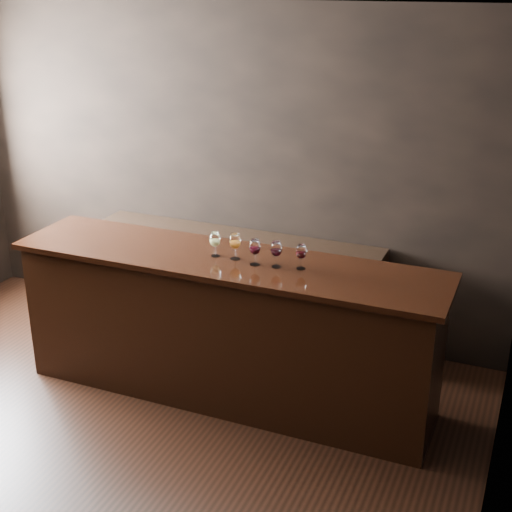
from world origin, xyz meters
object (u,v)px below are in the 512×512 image
at_px(glass_white, 215,240).
at_px(back_bar_shelf, 236,285).
at_px(bar_counter, 227,331).
at_px(glass_red_c, 301,252).
at_px(glass_red_a, 255,248).
at_px(glass_red_b, 276,250).
at_px(glass_amber, 235,242).

bearing_deg(glass_white, back_bar_shelf, 106.32).
bearing_deg(bar_counter, glass_red_c, 2.20).
xyz_separation_m(bar_counter, glass_red_a, (0.24, -0.04, 0.70)).
height_order(back_bar_shelf, glass_red_a, glass_red_a).
relative_size(bar_counter, glass_red_b, 16.50).
bearing_deg(glass_red_a, glass_red_c, 10.63).
bearing_deg(glass_red_c, glass_red_b, -167.46).
bearing_deg(glass_red_b, bar_counter, 178.03).
xyz_separation_m(glass_amber, glass_red_c, (0.49, 0.01, -0.01)).
relative_size(glass_white, glass_red_b, 0.97).
bearing_deg(back_bar_shelf, bar_counter, -69.31).
distance_m(back_bar_shelf, glass_amber, 1.28).
distance_m(back_bar_shelf, glass_red_c, 1.50).
bearing_deg(glass_white, bar_counter, -1.80).
bearing_deg(glass_red_c, glass_amber, -178.46).
relative_size(bar_counter, glass_white, 17.00).
height_order(glass_amber, glass_red_b, glass_amber).
xyz_separation_m(glass_amber, glass_red_a, (0.17, -0.05, -0.00)).
distance_m(glass_amber, glass_red_b, 0.32).
bearing_deg(glass_amber, glass_white, -176.93).
height_order(glass_white, glass_amber, glass_amber).
relative_size(glass_amber, glass_red_a, 1.01).
relative_size(bar_counter, glass_amber, 16.23).
relative_size(back_bar_shelf, glass_amber, 13.50).
xyz_separation_m(glass_amber, glass_red_b, (0.32, -0.02, -0.00)).
bearing_deg(glass_amber, back_bar_shelf, 114.68).
bearing_deg(glass_red_a, glass_amber, 164.86).
bearing_deg(back_bar_shelf, glass_red_a, -58.47).
distance_m(bar_counter, back_bar_shelf, 1.00).
relative_size(glass_white, glass_amber, 0.95).
bearing_deg(glass_red_c, bar_counter, -177.57).
bearing_deg(bar_counter, glass_red_a, -8.58).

